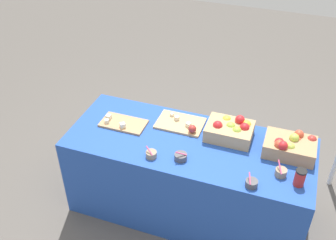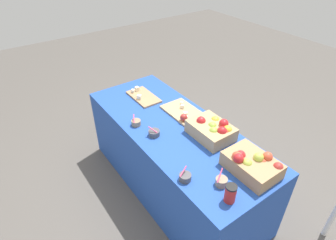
# 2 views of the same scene
# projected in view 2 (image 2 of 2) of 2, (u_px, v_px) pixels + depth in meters

# --- Properties ---
(ground_plane) EXTENTS (10.00, 10.00, 0.00)m
(ground_plane) POSITION_uv_depth(u_px,v_px,m) (174.00, 185.00, 2.84)
(ground_plane) COLOR #56514C
(table) EXTENTS (1.90, 0.76, 0.74)m
(table) POSITION_uv_depth(u_px,v_px,m) (174.00, 158.00, 2.62)
(table) COLOR #234CAD
(table) RESTS_ON ground_plane
(apple_crate_left) EXTENTS (0.37, 0.26, 0.17)m
(apple_crate_left) POSITION_uv_depth(u_px,v_px,m) (252.00, 164.00, 1.94)
(apple_crate_left) COLOR tan
(apple_crate_left) RESTS_ON table
(apple_crate_middle) EXTENTS (0.35, 0.26, 0.17)m
(apple_crate_middle) POSITION_uv_depth(u_px,v_px,m) (213.00, 130.00, 2.26)
(apple_crate_middle) COLOR tan
(apple_crate_middle) RESTS_ON table
(cutting_board_front) EXTENTS (0.37, 0.20, 0.06)m
(cutting_board_front) POSITION_uv_depth(u_px,v_px,m) (143.00, 96.00, 2.80)
(cutting_board_front) COLOR tan
(cutting_board_front) RESTS_ON table
(cutting_board_back) EXTENTS (0.38, 0.26, 0.08)m
(cutting_board_back) POSITION_uv_depth(u_px,v_px,m) (183.00, 112.00, 2.57)
(cutting_board_back) COLOR tan
(cutting_board_back) RESTS_ON table
(sample_bowl_near) EXTENTS (0.08, 0.08, 0.09)m
(sample_bowl_near) POSITION_uv_depth(u_px,v_px,m) (136.00, 123.00, 2.42)
(sample_bowl_near) COLOR gray
(sample_bowl_near) RESTS_ON table
(sample_bowl_mid) EXTENTS (0.09, 0.09, 0.09)m
(sample_bowl_mid) POSITION_uv_depth(u_px,v_px,m) (154.00, 133.00, 2.30)
(sample_bowl_mid) COLOR #4C4C51
(sample_bowl_mid) RESTS_ON table
(sample_bowl_far) EXTENTS (0.08, 0.09, 0.11)m
(sample_bowl_far) POSITION_uv_depth(u_px,v_px,m) (221.00, 182.00, 1.86)
(sample_bowl_far) COLOR gray
(sample_bowl_far) RESTS_ON table
(sample_bowl_extra) EXTENTS (0.08, 0.09, 0.09)m
(sample_bowl_extra) POSITION_uv_depth(u_px,v_px,m) (185.00, 177.00, 1.90)
(sample_bowl_extra) COLOR #4C4C51
(sample_bowl_extra) RESTS_ON table
(coffee_cup) EXTENTS (0.07, 0.07, 0.13)m
(coffee_cup) POSITION_uv_depth(u_px,v_px,m) (230.00, 193.00, 1.74)
(coffee_cup) COLOR red
(coffee_cup) RESTS_ON table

